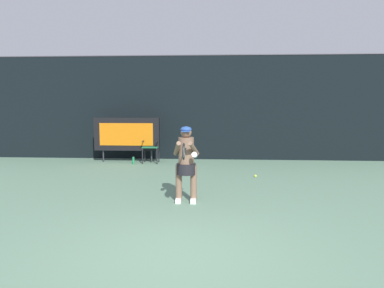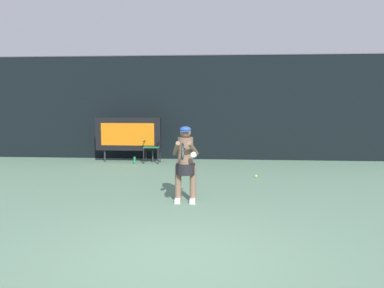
{
  "view_description": "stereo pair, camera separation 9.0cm",
  "coord_description": "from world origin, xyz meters",
  "views": [
    {
      "loc": [
        0.51,
        -4.68,
        2.01
      ],
      "look_at": [
        -0.06,
        3.91,
        1.05
      ],
      "focal_mm": 34.98,
      "sensor_mm": 36.0,
      "label": 1
    },
    {
      "loc": [
        0.6,
        -4.68,
        2.01
      ],
      "look_at": [
        -0.06,
        3.91,
        1.05
      ],
      "focal_mm": 34.98,
      "sensor_mm": 36.0,
      "label": 2
    }
  ],
  "objects": [
    {
      "name": "ground",
      "position": [
        0.0,
        -0.19,
        -0.01
      ],
      "size": [
        18.0,
        22.0,
        0.03
      ],
      "color": "slate"
    },
    {
      "name": "backdrop_screen",
      "position": [
        0.0,
        8.5,
        1.81
      ],
      "size": [
        18.0,
        0.12,
        3.66
      ],
      "color": "black",
      "rests_on": "ground"
    },
    {
      "name": "scoreboard",
      "position": [
        -2.5,
        7.64,
        0.95
      ],
      "size": [
        2.2,
        0.21,
        1.5
      ],
      "color": "black",
      "rests_on": "ground"
    },
    {
      "name": "umpire_chair",
      "position": [
        -1.67,
        7.58,
        0.62
      ],
      "size": [
        0.52,
        0.44,
        1.08
      ],
      "color": "black",
      "rests_on": "ground"
    },
    {
      "name": "water_bottle",
      "position": [
        -2.19,
        7.21,
        0.12
      ],
      "size": [
        0.07,
        0.07,
        0.27
      ],
      "color": "#21884C",
      "rests_on": "ground"
    },
    {
      "name": "tennis_player",
      "position": [
        -0.1,
        2.7,
        0.85
      ],
      "size": [
        0.53,
        0.61,
        1.54
      ],
      "color": "white",
      "rests_on": "ground"
    },
    {
      "name": "tennis_racket",
      "position": [
        -0.08,
        2.03,
        1.12
      ],
      "size": [
        0.03,
        0.6,
        0.31
      ],
      "rotation": [
        0.0,
        0.0,
        0.16
      ],
      "color": "black"
    },
    {
      "name": "tennis_ball_loose",
      "position": [
        1.57,
        5.33,
        0.03
      ],
      "size": [
        0.07,
        0.07,
        0.07
      ],
      "color": "#CCDB3D",
      "rests_on": "ground"
    }
  ]
}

